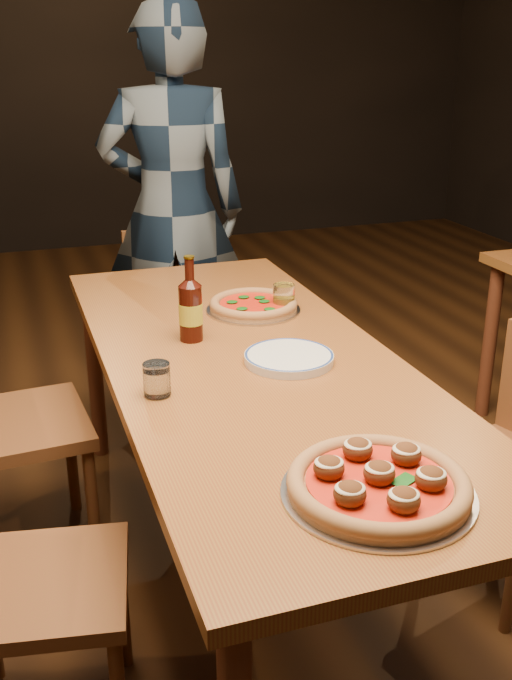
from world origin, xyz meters
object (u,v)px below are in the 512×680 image
object	(u,v)px
chair_main_e	(511,466)
pizza_margherita	(253,305)
plate_stack	(289,358)
chair_main_sw	(14,423)
beer_bottle	(191,311)
chair_main_nw	(40,582)
chair_end	(176,319)
water_glass	(157,379)
diner	(173,211)
table_main	(250,380)
amber_glass	(284,298)
pizza_meatball	(379,483)

from	to	relation	value
chair_main_e	pizza_margherita	size ratio (longest dim) A/B	2.62
pizza_margherita	plate_stack	bearing A→B (deg)	-95.94
chair_main_sw	pizza_margherita	bearing A→B (deg)	-92.78
pizza_margherita	beer_bottle	size ratio (longest dim) A/B	1.24
chair_main_nw	chair_main_e	distance (m)	1.36
chair_end	pizza_margherita	world-z (taller)	chair_end
chair_main_sw	water_glass	distance (m)	0.71
diner	pizza_margherita	bearing A→B (deg)	105.69
table_main	beer_bottle	bearing A→B (deg)	123.78
chair_main_sw	amber_glass	bearing A→B (deg)	-95.00
chair_main_nw	water_glass	xyz separation A→B (m)	(0.33, 0.21, 0.37)
chair_end	plate_stack	size ratio (longest dim) A/B	3.36
chair_main_sw	amber_glass	size ratio (longest dim) A/B	10.48
chair_main_nw	chair_main_sw	bearing A→B (deg)	12.37
pizza_margherita	chair_end	bearing A→B (deg)	93.81
table_main	amber_glass	xyz separation A→B (m)	(0.23, 0.35, 0.12)
chair_main_nw	chair_main_e	bearing A→B (deg)	-75.07
plate_stack	chair_main_e	bearing A→B (deg)	-17.12
pizza_margherita	water_glass	bearing A→B (deg)	-128.86
chair_main_e	water_glass	bearing A→B (deg)	-111.71
chair_main_nw	chair_main_sw	distance (m)	0.74
chair_end	pizza_margherita	bearing A→B (deg)	-86.14
chair_main_e	diner	bearing A→B (deg)	-175.74
chair_main_nw	beer_bottle	bearing A→B (deg)	-31.98
chair_main_sw	pizza_meatball	distance (m)	1.33
pizza_margherita	water_glass	world-z (taller)	water_glass
chair_main_sw	diner	world-z (taller)	diner
chair_main_nw	diner	bearing A→B (deg)	-12.11
beer_bottle	diner	world-z (taller)	diner
water_glass	table_main	bearing A→B (deg)	28.42
pizza_margherita	chair_main_e	bearing A→B (deg)	-47.62
plate_stack	water_glass	bearing A→B (deg)	-166.63
plate_stack	water_glass	world-z (taller)	water_glass
table_main	chair_end	world-z (taller)	chair_end
pizza_meatball	amber_glass	xyz separation A→B (m)	(0.22, 1.10, 0.02)
water_glass	chair_end	bearing A→B (deg)	75.59
table_main	chair_main_sw	size ratio (longest dim) A/B	2.11
amber_glass	chair_main_sw	bearing A→B (deg)	179.27
pizza_meatball	beer_bottle	size ratio (longest dim) A/B	1.52
chair_main_sw	pizza_margherita	distance (m)	0.85
chair_end	pizza_margherita	size ratio (longest dim) A/B	2.67
chair_main_e	water_glass	xyz separation A→B (m)	(-1.03, 0.10, 0.38)
water_glass	amber_glass	bearing A→B (deg)	43.78
table_main	chair_main_sw	xyz separation A→B (m)	(-0.66, 0.36, -0.20)
pizza_meatball	plate_stack	size ratio (longest dim) A/B	1.54
pizza_meatball	amber_glass	world-z (taller)	amber_glass
chair_end	amber_glass	world-z (taller)	amber_glass
chair_main_nw	chair_main_sw	size ratio (longest dim) A/B	0.89
chair_main_sw	chair_end	world-z (taller)	chair_main_sw
table_main	chair_end	bearing A→B (deg)	86.67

